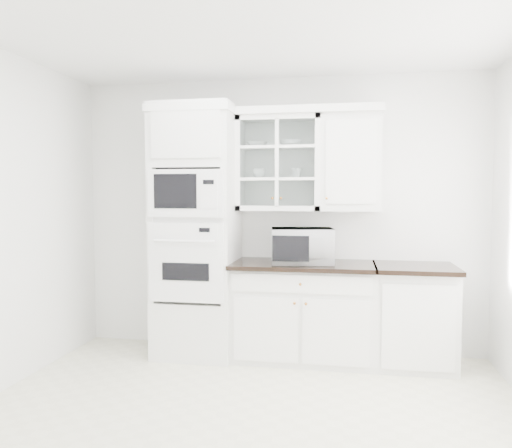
# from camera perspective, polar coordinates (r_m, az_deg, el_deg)

# --- Properties ---
(ground) EXTENTS (4.00, 3.50, 0.01)m
(ground) POSITION_cam_1_polar(r_m,az_deg,el_deg) (3.62, -1.54, -22.05)
(ground) COLOR beige
(ground) RESTS_ON ground
(room_shell) EXTENTS (4.00, 3.50, 2.70)m
(room_shell) POSITION_cam_1_polar(r_m,az_deg,el_deg) (3.69, -0.20, 6.85)
(room_shell) COLOR white
(room_shell) RESTS_ON ground
(oven_column) EXTENTS (0.76, 0.68, 2.40)m
(oven_column) POSITION_cam_1_polar(r_m,az_deg,el_deg) (4.84, -6.81, -0.84)
(oven_column) COLOR white
(oven_column) RESTS_ON ground
(base_cabinet_run) EXTENTS (1.32, 0.67, 0.92)m
(base_cabinet_run) POSITION_cam_1_polar(r_m,az_deg,el_deg) (4.78, 5.42, -9.82)
(base_cabinet_run) COLOR white
(base_cabinet_run) RESTS_ON ground
(extra_base_cabinet) EXTENTS (0.72, 0.67, 0.92)m
(extra_base_cabinet) POSITION_cam_1_polar(r_m,az_deg,el_deg) (4.81, 17.57, -9.91)
(extra_base_cabinet) COLOR white
(extra_base_cabinet) RESTS_ON ground
(upper_cabinet_glass) EXTENTS (0.80, 0.33, 0.90)m
(upper_cabinet_glass) POSITION_cam_1_polar(r_m,az_deg,el_deg) (4.83, 2.68, 6.90)
(upper_cabinet_glass) COLOR white
(upper_cabinet_glass) RESTS_ON room_shell
(upper_cabinet_solid) EXTENTS (0.55, 0.33, 0.90)m
(upper_cabinet_solid) POSITION_cam_1_polar(r_m,az_deg,el_deg) (4.78, 10.78, 6.87)
(upper_cabinet_solid) COLOR white
(upper_cabinet_solid) RESTS_ON room_shell
(crown_molding) EXTENTS (2.14, 0.38, 0.07)m
(crown_molding) POSITION_cam_1_polar(r_m,az_deg,el_deg) (4.87, 1.40, 12.62)
(crown_molding) COLOR white
(crown_molding) RESTS_ON room_shell
(countertop_microwave) EXTENTS (0.62, 0.54, 0.32)m
(countertop_microwave) POSITION_cam_1_polar(r_m,az_deg,el_deg) (4.64, 5.27, -2.47)
(countertop_microwave) COLOR white
(countertop_microwave) RESTS_ON base_cabinet_run
(bowl_a) EXTENTS (0.21, 0.21, 0.05)m
(bowl_a) POSITION_cam_1_polar(r_m,az_deg,el_deg) (4.86, 0.13, 9.06)
(bowl_a) COLOR white
(bowl_a) RESTS_ON upper_cabinet_glass
(bowl_b) EXTENTS (0.25, 0.25, 0.06)m
(bowl_b) POSITION_cam_1_polar(r_m,az_deg,el_deg) (4.84, 4.09, 9.16)
(bowl_b) COLOR white
(bowl_b) RESTS_ON upper_cabinet_glass
(cup_a) EXTENTS (0.15, 0.15, 0.09)m
(cup_a) POSITION_cam_1_polar(r_m,az_deg,el_deg) (4.85, 0.37, 5.78)
(cup_a) COLOR white
(cup_a) RESTS_ON upper_cabinet_glass
(cup_b) EXTENTS (0.11, 0.11, 0.10)m
(cup_b) POSITION_cam_1_polar(r_m,az_deg,el_deg) (4.82, 4.69, 5.82)
(cup_b) COLOR white
(cup_b) RESTS_ON upper_cabinet_glass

